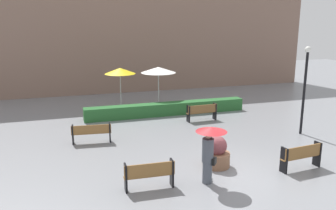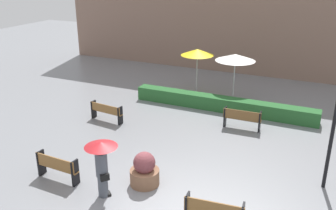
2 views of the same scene
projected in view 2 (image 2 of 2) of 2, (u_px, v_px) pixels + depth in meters
ground_plane at (138, 199)px, 11.80m from camera, size 60.00×60.00×0.00m
bench_far_left at (106, 111)px, 17.42m from camera, size 1.74×0.50×0.85m
bench_back_row at (242, 118)px, 16.60m from camera, size 1.70×0.44×0.90m
bench_near_left at (57, 166)px, 12.63m from camera, size 1.64×0.40×0.92m
pedestrian_with_umbrella at (102, 161)px, 11.44m from camera, size 1.03×1.03×1.97m
planter_pot at (145, 171)px, 12.41m from camera, size 0.99×0.99×1.18m
lamp_post at (335, 117)px, 11.52m from camera, size 0.28×0.28×4.15m
patio_umbrella_yellow at (197, 52)px, 20.79m from camera, size 1.85×1.85×2.51m
patio_umbrella_white at (235, 57)px, 19.56m from camera, size 2.12×2.12×2.53m
hedge_strip at (222, 104)px, 18.72m from camera, size 9.31×0.70×0.70m
building_facade at (257, 6)px, 23.80m from camera, size 28.00×1.20×8.80m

